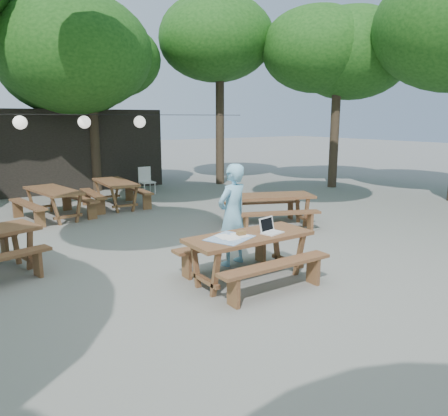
% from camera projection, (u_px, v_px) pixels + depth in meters
% --- Properties ---
extents(ground, '(80.00, 80.00, 0.00)m').
position_uv_depth(ground, '(208.00, 267.00, 7.50)').
color(ground, slate).
rests_on(ground, ground).
extents(pavilion, '(6.00, 3.00, 2.80)m').
position_uv_depth(pavilion, '(69.00, 149.00, 16.03)').
color(pavilion, black).
rests_on(pavilion, ground).
extents(main_picnic_table, '(2.00, 1.58, 0.75)m').
position_uv_depth(main_picnic_table, '(249.00, 257.00, 6.79)').
color(main_picnic_table, '#56301E').
rests_on(main_picnic_table, ground).
extents(picnic_table_ne, '(2.36, 2.18, 0.75)m').
position_uv_depth(picnic_table_ne, '(270.00, 210.00, 10.26)').
color(picnic_table_ne, '#56301E').
rests_on(picnic_table_ne, ground).
extents(picnic_table_far_w, '(1.86, 2.13, 0.75)m').
position_uv_depth(picnic_table_far_w, '(54.00, 203.00, 11.05)').
color(picnic_table_far_w, '#56301E').
rests_on(picnic_table_far_w, ground).
extents(picnic_table_far_e, '(1.68, 2.04, 0.75)m').
position_uv_depth(picnic_table_far_e, '(116.00, 194.00, 12.44)').
color(picnic_table_far_e, '#56301E').
rests_on(picnic_table_far_e, ground).
extents(woman, '(0.73, 0.57, 1.76)m').
position_uv_depth(woman, '(232.00, 215.00, 7.48)').
color(woman, '#7DC2E4').
rests_on(woman, ground).
extents(plastic_chair, '(0.44, 0.44, 0.90)m').
position_uv_depth(plastic_chair, '(147.00, 186.00, 14.62)').
color(plastic_chair, silver).
rests_on(plastic_chair, ground).
extents(laptop, '(0.38, 0.33, 0.24)m').
position_uv_depth(laptop, '(270.00, 229.00, 6.82)').
color(laptop, white).
rests_on(laptop, main_picnic_table).
extents(tabletop_clutter, '(0.81, 0.76, 0.08)m').
position_uv_depth(tabletop_clutter, '(232.00, 237.00, 6.55)').
color(tabletop_clutter, '#346EB1').
rests_on(tabletop_clutter, main_picnic_table).
extents(paper_lanterns, '(9.00, 0.34, 0.38)m').
position_uv_depth(paper_lanterns, '(85.00, 122.00, 11.79)').
color(paper_lanterns, black).
rests_on(paper_lanterns, ground).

